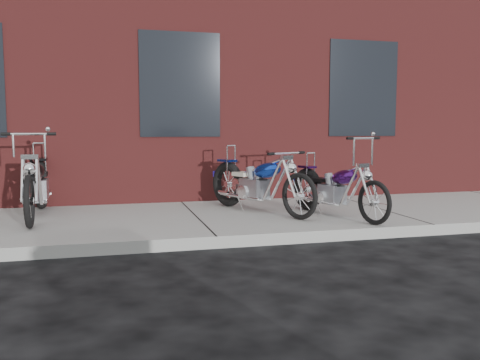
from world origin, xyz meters
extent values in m
plane|color=black|center=(0.00, 0.00, 0.00)|extent=(120.00, 120.00, 0.00)
cube|color=#9F9D94|center=(0.00, 1.50, 0.07)|extent=(22.00, 3.00, 0.15)
cube|color=maroon|center=(0.00, 8.00, 4.00)|extent=(22.00, 10.00, 8.00)
torus|color=black|center=(1.85, 1.47, 0.49)|extent=(0.30, 0.68, 0.67)
torus|color=black|center=(2.24, 0.06, 0.45)|extent=(0.22, 0.60, 0.61)
cube|color=gray|center=(2.01, 0.90, 0.48)|extent=(0.35, 0.43, 0.28)
ellipsoid|color=#3E115D|center=(2.08, 0.65, 0.75)|extent=(0.37, 0.56, 0.29)
cube|color=black|center=(1.95, 1.13, 0.66)|extent=(0.28, 0.31, 0.06)
cylinder|color=white|center=(2.21, 0.18, 0.70)|extent=(0.11, 0.27, 0.50)
cylinder|color=white|center=(2.18, 0.29, 1.32)|extent=(0.50, 0.16, 0.03)
cylinder|color=white|center=(1.87, 1.40, 0.84)|extent=(0.03, 0.03, 0.45)
cylinder|color=white|center=(2.06, 1.13, 0.36)|extent=(0.27, 0.82, 0.04)
torus|color=black|center=(0.74, 2.15, 0.52)|extent=(0.45, 0.74, 0.75)
torus|color=black|center=(1.44, 0.68, 0.49)|extent=(0.35, 0.64, 0.67)
cube|color=gray|center=(1.03, 1.55, 0.51)|extent=(0.44, 0.50, 0.31)
ellipsoid|color=#1438AE|center=(1.15, 1.29, 0.81)|extent=(0.49, 0.63, 0.32)
cube|color=beige|center=(0.91, 1.79, 0.72)|extent=(0.35, 0.37, 0.06)
cylinder|color=white|center=(1.38, 0.80, 0.76)|extent=(0.17, 0.29, 0.56)
cylinder|color=white|center=(1.33, 0.91, 1.09)|extent=(0.53, 0.27, 0.03)
cylinder|color=white|center=(0.78, 2.08, 0.92)|extent=(0.03, 0.03, 0.50)
cylinder|color=white|center=(1.04, 1.81, 0.38)|extent=(0.44, 0.86, 0.05)
torus|color=black|center=(-2.29, 2.65, 0.54)|extent=(0.18, 0.79, 0.78)
torus|color=black|center=(-2.24, 0.94, 0.50)|extent=(0.10, 0.71, 0.70)
cube|color=gray|center=(-2.27, 1.95, 0.53)|extent=(0.32, 0.44, 0.33)
ellipsoid|color=black|center=(-2.26, 1.65, 0.84)|extent=(0.30, 0.61, 0.33)
cube|color=black|center=(-2.28, 2.23, 0.75)|extent=(0.27, 0.31, 0.07)
cylinder|color=white|center=(-2.24, 1.08, 0.79)|extent=(0.05, 0.32, 0.58)
cylinder|color=white|center=(-2.25, 1.21, 1.38)|extent=(0.60, 0.05, 0.03)
cylinder|color=white|center=(-2.29, 2.56, 0.95)|extent=(0.02, 0.02, 0.52)
cylinder|color=white|center=(-2.15, 2.19, 0.39)|extent=(0.08, 0.98, 0.05)
camera|label=1|loc=(-1.25, -5.87, 1.44)|focal=38.00mm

